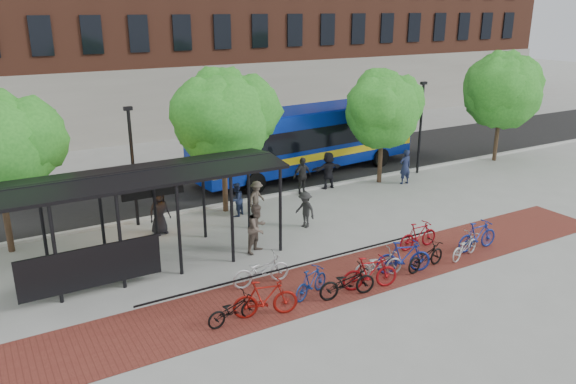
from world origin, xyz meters
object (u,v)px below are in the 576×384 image
bike_5 (370,273)px  bike_9 (418,235)px  pedestrian_7 (405,167)px  bus (307,136)px  pedestrian_2 (236,200)px  pedestrian_0 (159,212)px  bike_2 (261,270)px  bike_8 (426,256)px  bike_7 (404,257)px  bike_3 (311,282)px  bike_6 (378,264)px  pedestrian_5 (328,170)px  bike_10 (465,246)px  bike_0 (233,309)px  tree_b (224,115)px  lamp_post_left (133,163)px  pedestrian_3 (257,198)px  pedestrian_4 (302,176)px  pedestrian_9 (305,210)px  bike_4 (347,282)px  pedestrian_8 (257,228)px  bike_11 (477,236)px  tree_d (503,87)px  bike_1 (265,298)px  lamp_post_right (421,125)px  bus_shelter (132,188)px

bike_5 → bike_9: size_ratio=1.08×
bike_9 → pedestrian_7: (5.24, 6.74, 0.40)m
bus → pedestrian_2: bus is taller
pedestrian_0 → bike_2: bearing=-87.4°
bike_8 → bike_7: bearing=71.0°
bike_3 → pedestrian_0: pedestrian_0 is taller
bike_6 → bike_7: bearing=-91.9°
pedestrian_5 → bike_10: bearing=86.4°
bike_10 → bike_9: bearing=15.2°
bike_0 → pedestrian_5: (9.81, 9.51, 0.52)m
tree_b → lamp_post_left: (-4.10, 0.25, -1.71)m
bike_0 → pedestrian_2: pedestrian_2 is taller
pedestrian_3 → pedestrian_4: 3.61m
bus → pedestrian_9: (-4.45, -7.03, -1.32)m
bike_10 → pedestrian_0: 12.14m
bike_9 → bike_3: bearing=102.3°
bus → bike_4: (-6.49, -12.90, -1.59)m
bike_9 → pedestrian_9: pedestrian_9 is taller
bike_8 → pedestrian_8: bearing=37.2°
bike_2 → bike_4: bearing=-133.1°
bike_7 → bike_11: (3.77, 0.08, -0.01)m
lamp_post_left → pedestrian_8: bearing=-58.0°
tree_b → bike_4: (-0.03, -9.47, -3.94)m
bike_10 → bike_2: bearing=60.4°
bike_3 → pedestrian_8: bearing=-22.8°
bike_11 → tree_d: bearing=-50.8°
bus → bike_9: (-1.83, -11.13, -1.57)m
pedestrian_5 → bike_8: bearing=75.3°
pedestrian_4 → pedestrian_5: bearing=-3.8°
bike_1 → bike_5: 3.83m
bike_7 → bike_9: bike_7 is taller
bike_2 → pedestrian_2: 6.75m
tree_d → bike_7: tree_d is taller
bike_3 → bike_5: bearing=-127.2°
bike_2 → bike_1: bearing=160.1°
bike_7 → bike_9: 2.34m
bike_3 → lamp_post_right: bearing=-76.2°
bike_1 → bike_3: size_ratio=1.22×
lamp_post_left → lamp_post_right: 16.00m
pedestrian_8 → bike_7: bearing=-77.7°
lamp_post_left → lamp_post_right: size_ratio=1.00×
pedestrian_0 → pedestrian_3: 4.50m
pedestrian_2 → pedestrian_3: bearing=128.2°
bus → bike_1: bus is taller
lamp_post_right → bike_9: 11.00m
bike_8 → bus: bearing=-21.5°
bus → bike_3: 14.46m
bike_5 → bus_shelter: bearing=63.3°
bike_6 → pedestrian_7: size_ratio=1.00×
lamp_post_right → bike_9: bearing=-132.5°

